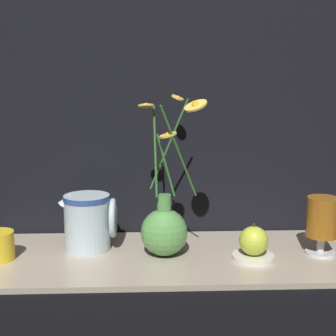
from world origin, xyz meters
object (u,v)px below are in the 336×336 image
Objects in this scene: ceramic_pitcher at (89,220)px; orange_fruit at (254,241)px; vase_with_flowers at (164,227)px; tea_glass at (322,220)px.

ceramic_pitcher is 1.93× the size of orange_fruit.
vase_with_flowers is 4.93× the size of orange_fruit.
tea_glass is (0.53, -0.05, 0.01)m from ceramic_pitcher.
vase_with_flowers is at bearing 178.29° from tea_glass.
orange_fruit is (0.19, -0.04, -0.02)m from vase_with_flowers.
ceramic_pitcher is at bearing 167.89° from orange_fruit.
orange_fruit is (0.37, -0.08, -0.03)m from ceramic_pitcher.
vase_with_flowers reaches higher than ceramic_pitcher.
orange_fruit is at bearing -12.11° from ceramic_pitcher.
vase_with_flowers is at bearing 169.26° from orange_fruit.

